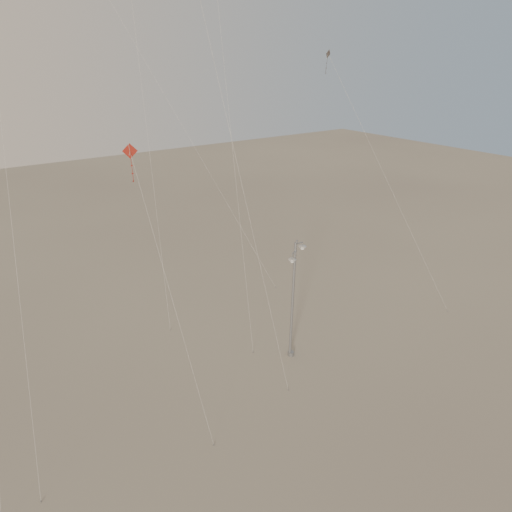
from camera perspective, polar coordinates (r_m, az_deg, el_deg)
ground at (r=32.15m, az=8.61°, el=-15.10°), size 160.00×160.00×0.00m
street_lamp at (r=32.85m, az=4.30°, el=-4.71°), size 1.57×0.79×8.43m
kite_1 at (r=26.11m, az=-4.75°, el=20.89°), size 4.01×4.14×25.02m
kite_3 at (r=24.19m, az=-12.31°, el=4.80°), size 1.83×4.29×15.57m
kite_4 at (r=45.30m, az=11.05°, el=16.15°), size 1.01×15.12×19.55m
kite_5 at (r=40.21m, az=-13.07°, el=21.55°), size 11.38×7.81×25.77m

